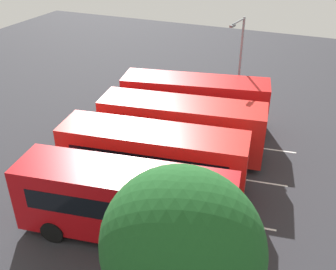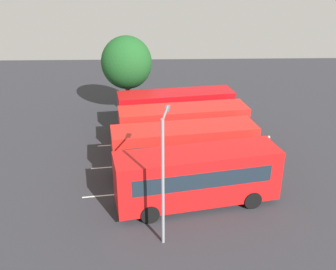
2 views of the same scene
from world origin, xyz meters
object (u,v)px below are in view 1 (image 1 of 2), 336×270
bus_far_left (194,101)px  bus_center_left (181,127)px  street_lamp (239,60)px  depot_tree (182,250)px  pedestrian (70,137)px  bus_center_right (152,157)px  bus_far_right (124,201)px

bus_far_left → bus_center_left: size_ratio=1.00×
street_lamp → depot_tree: size_ratio=0.94×
bus_far_left → street_lamp: 4.36m
bus_far_left → bus_center_left: bearing=86.2°
pedestrian → bus_far_left: bearing=87.7°
pedestrian → street_lamp: (-7.84, -9.26, 2.98)m
bus_far_left → pedestrian: bus_far_left is taller
bus_center_right → depot_tree: bearing=111.8°
bus_far_left → bus_far_right: same height
bus_center_right → pedestrian: bearing=-20.6°
bus_far_left → pedestrian: 8.40m
bus_center_left → pedestrian: (6.29, 2.31, -0.90)m
bus_far_left → bus_far_right: 11.08m
bus_far_right → pedestrian: (6.49, -5.03, -0.90)m
street_lamp → depot_tree: depot_tree is taller
bus_far_left → street_lamp: bearing=-133.9°
pedestrian → street_lamp: size_ratio=0.24×
bus_far_right → bus_far_left: bearing=-95.5°
bus_far_left → depot_tree: depot_tree is taller
bus_far_left → street_lamp: (-2.05, -3.24, 2.08)m
pedestrian → bus_center_left: bearing=61.8°
bus_center_left → bus_far_right: bearing=82.9°
bus_far_right → street_lamp: (-1.35, -14.29, 2.08)m
bus_center_right → depot_tree: 9.75m
bus_center_left → bus_far_right: (-0.20, 7.34, 0.00)m
bus_center_right → bus_far_right: same height
pedestrian → depot_tree: depot_tree is taller
bus_center_right → bus_far_left: bearing=-95.7°
bus_far_right → depot_tree: (-4.29, 4.36, 2.95)m
bus_far_right → pedestrian: 8.26m
street_lamp → depot_tree: 18.90m
street_lamp → bus_far_right: bearing=3.2°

